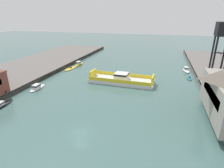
% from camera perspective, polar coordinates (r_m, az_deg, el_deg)
% --- Properties ---
extents(ground_plane, '(400.00, 400.00, 0.00)m').
position_cam_1_polar(ground_plane, '(35.27, -9.95, -15.13)').
color(ground_plane, '#476B66').
extents(quay_left, '(28.00, 140.00, 1.36)m').
position_cam_1_polar(quay_left, '(71.97, -31.73, 1.52)').
color(quay_left, slate).
rests_on(quay_left, ground).
extents(chain_ferry, '(21.19, 7.97, 3.30)m').
position_cam_1_polar(chain_ferry, '(59.03, 2.97, 1.37)').
color(chain_ferry, silver).
rests_on(chain_ferry, ground).
extents(moored_boat_near_left, '(2.64, 7.27, 1.65)m').
position_cam_1_polar(moored_boat_near_left, '(82.53, -10.35, 6.37)').
color(moored_boat_near_left, yellow).
rests_on(moored_boat_near_left, ground).
extents(moored_boat_near_right, '(1.71, 5.11, 0.88)m').
position_cam_1_polar(moored_boat_near_right, '(68.37, 23.15, 1.69)').
color(moored_boat_near_right, '#237075').
rests_on(moored_boat_near_right, ground).
extents(moored_boat_mid_left, '(3.03, 6.90, 1.55)m').
position_cam_1_polar(moored_boat_mid_left, '(77.61, 22.30, 4.22)').
color(moored_boat_mid_left, white).
rests_on(moored_boat_mid_left, ground).
extents(moored_boat_mid_right, '(3.15, 8.25, 0.87)m').
position_cam_1_polar(moored_boat_mid_right, '(76.98, -12.86, 4.84)').
color(moored_boat_mid_right, yellow).
rests_on(moored_boat_mid_right, ground).
extents(moored_boat_far_left, '(2.81, 7.24, 1.29)m').
position_cam_1_polar(moored_boat_far_left, '(51.19, -31.86, -5.65)').
color(moored_boat_far_left, black).
rests_on(moored_boat_far_left, ground).
extents(moored_boat_far_right, '(2.49, 6.69, 1.52)m').
position_cam_1_polar(moored_boat_far_right, '(58.45, -22.55, -0.90)').
color(moored_boat_far_right, white).
rests_on(moored_boat_far_right, ground).
extents(crane_tower, '(3.54, 3.54, 17.79)m').
position_cam_1_polar(crane_tower, '(52.66, 31.51, 12.37)').
color(crane_tower, black).
rests_on(crane_tower, quay_right).
extents(bollard_left_aft, '(0.32, 0.32, 0.71)m').
position_cam_1_polar(bollard_left_aft, '(55.51, -30.41, -2.02)').
color(bollard_left_aft, black).
rests_on(bollard_left_aft, quay_left).
extents(bollard_right_aft, '(0.32, 0.32, 0.71)m').
position_cam_1_polar(bollard_right_aft, '(40.98, 31.73, -9.88)').
color(bollard_right_aft, black).
rests_on(bollard_right_aft, quay_right).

